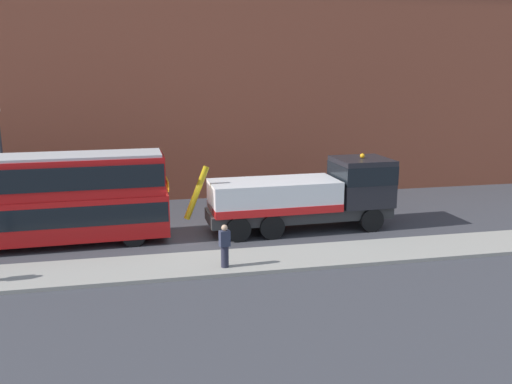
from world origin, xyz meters
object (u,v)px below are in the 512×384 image
Objects in this scene: recovery_tow_truck at (309,194)px; double_decker_bus at (40,197)px; street_lamp at (1,151)px; pedestrian_bystander at (225,246)px.

recovery_tow_truck is 12.32m from double_decker_bus.
recovery_tow_truck is 1.75× the size of street_lamp.
street_lamp is (-2.90, 6.01, 1.24)m from double_decker_bus.
double_decker_bus is 8.89m from pedestrian_bystander.
recovery_tow_truck is 0.92× the size of double_decker_bus.
pedestrian_bystander is at bearing -46.01° from street_lamp.
recovery_tow_truck is at bearing -1.86° from double_decker_bus.
street_lamp reaches higher than recovery_tow_truck.
recovery_tow_truck reaches higher than pedestrian_bystander.
street_lamp reaches higher than double_decker_bus.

